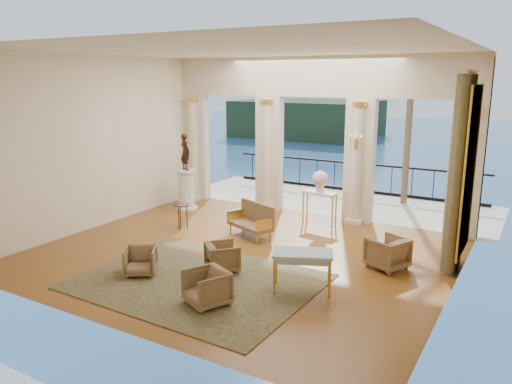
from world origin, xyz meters
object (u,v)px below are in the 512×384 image
Objects in this scene: armchair_b at (207,286)px; side_table at (182,208)px; game_table at (303,256)px; pedestal at (186,190)px; settee at (253,220)px; armchair_c at (387,251)px; armchair_a at (140,260)px; console_table at (320,197)px; statue at (185,152)px; armchair_d at (222,256)px.

side_table is at bearing 159.47° from armchair_b.
game_table is 6.61m from pedestal.
pedestal reaches higher than settee.
game_table is (-1.06, -1.93, 0.31)m from armchair_c.
side_table is (-5.46, 0.00, 0.21)m from armchair_c.
pedestal is at bearing 123.27° from game_table.
console_table is (1.73, 5.13, 0.44)m from armchair_a.
armchair_c is at bearing 0.24° from armchair_a.
armchair_a is 0.46× the size of settee.
armchair_a is at bearing -67.02° from side_table.
armchair_a is at bearing -79.79° from settee.
armchair_b is 1.04× the size of side_table.
statue is at bearing 180.00° from pedestal.
armchair_b is 6.64m from pedestal.
game_table is 4.42m from console_table.
armchair_b reaches higher than armchair_d.
side_table is (-4.39, 1.93, -0.10)m from game_table.
armchair_a is 2.04m from armchair_b.
armchair_d is at bearing 154.42° from game_table.
game_table is at bearing 170.22° from statue.
statue is at bearing -163.77° from console_table.
side_table is (-2.55, 1.87, 0.25)m from armchair_d.
armchair_a is 0.63× the size of console_table.
side_table is at bearing -134.51° from console_table.
console_table reaches higher than armchair_c.
armchair_d is 5.32m from statue.
game_table is 6.70m from statue.
settee is at bearing -21.87° from pedestal.
pedestal is at bearing 124.53° from side_table.
statue is (-3.70, 3.54, 1.44)m from armchair_d.
game_table reaches higher than armchair_c.
pedestal reaches higher than armchair_b.
settee is at bearing -111.93° from console_table.
game_table is at bearing 75.44° from armchair_b.
armchair_d is 3.17m from side_table.
armchair_d is at bearing 159.48° from statue.
pedestal reaches higher than armchair_a.
statue is (-3.05, 1.23, 1.35)m from settee.
statue is 4.26m from console_table.
settee is (-1.30, 3.78, 0.07)m from armchair_b.
side_table is (1.15, -1.67, -1.19)m from statue.
statue is (-4.35, 5.01, 1.42)m from armchair_b.
game_table reaches higher than armchair_a.
armchair_d is at bearing -32.67° from armchair_c.
settee is at bearing -72.61° from armchair_c.
armchair_d is (1.33, 1.01, 0.01)m from armchair_a.
statue reaches higher than settee.
armchair_c is 0.69× the size of statue.
pedestal is 1.18m from statue.
pedestal is (-4.35, 5.01, 0.24)m from armchair_b.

